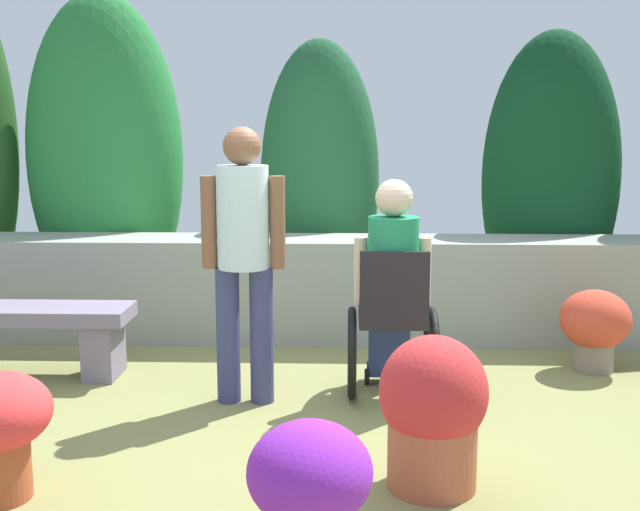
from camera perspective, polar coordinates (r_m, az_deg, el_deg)
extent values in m
plane|color=olive|center=(4.60, -0.08, -11.46)|extent=(11.26, 11.26, 0.00)
cube|color=gray|center=(6.11, 0.46, -2.40)|extent=(7.28, 0.59, 0.79)
ellipsoid|color=#267735|center=(7.00, -15.25, 6.86)|extent=(1.32, 0.93, 2.75)
ellipsoid|color=#1F5530|center=(6.77, -0.01, 5.48)|extent=(1.01, 0.71, 2.36)
ellipsoid|color=#0F3B1E|center=(6.90, 16.32, 5.41)|extent=(1.14, 0.80, 2.42)
cube|color=slate|center=(5.42, -15.36, -6.50)|extent=(0.20, 0.35, 0.37)
cube|color=slate|center=(5.58, -21.75, -3.89)|extent=(1.64, 0.41, 0.09)
cube|color=black|center=(4.76, 5.23, -4.48)|extent=(0.40, 0.40, 0.06)
cube|color=black|center=(4.54, 5.40, -2.20)|extent=(0.40, 0.04, 0.40)
cube|color=black|center=(5.18, 4.96, -7.94)|extent=(0.28, 0.12, 0.03)
torus|color=black|center=(4.81, 2.32, -7.02)|extent=(0.05, 0.56, 0.56)
torus|color=black|center=(4.84, 8.05, -7.01)|extent=(0.05, 0.56, 0.56)
cylinder|color=black|center=(5.12, 3.41, -8.71)|extent=(0.03, 0.10, 0.10)
cylinder|color=black|center=(5.14, 6.57, -8.70)|extent=(0.03, 0.10, 0.10)
cube|color=navy|center=(4.84, 5.18, -2.94)|extent=(0.30, 0.40, 0.16)
cube|color=navy|center=(5.11, 5.00, -6.24)|extent=(0.26, 0.14, 0.43)
cylinder|color=#218756|center=(4.67, 5.31, -0.25)|extent=(0.30, 0.30, 0.50)
cylinder|color=beige|center=(4.74, 2.96, -1.07)|extent=(0.08, 0.08, 0.40)
cylinder|color=beige|center=(4.76, 7.54, -1.09)|extent=(0.08, 0.08, 0.40)
sphere|color=beige|center=(4.63, 5.38, 4.15)|extent=(0.22, 0.22, 0.22)
cylinder|color=navy|center=(4.74, -6.65, -5.75)|extent=(0.14, 0.14, 0.81)
cylinder|color=navy|center=(4.71, -4.23, -5.79)|extent=(0.14, 0.14, 0.81)
cylinder|color=silver|center=(4.59, -5.58, 2.77)|extent=(0.30, 0.30, 0.60)
cylinder|color=brown|center=(4.63, -8.03, 2.40)|extent=(0.09, 0.09, 0.54)
cylinder|color=brown|center=(4.57, -3.09, 2.40)|extent=(0.09, 0.09, 0.54)
sphere|color=brown|center=(4.56, -5.66, 7.88)|extent=(0.22, 0.22, 0.22)
ellipsoid|color=#23602F|center=(2.94, -0.74, -16.38)|extent=(0.31, 0.31, 0.13)
ellipsoid|color=purple|center=(2.91, -0.74, -15.40)|extent=(0.45, 0.45, 0.37)
cylinder|color=gray|center=(5.67, 19.13, -6.66)|extent=(0.27, 0.27, 0.25)
ellipsoid|color=#115623|center=(5.63, 19.22, -4.96)|extent=(0.29, 0.29, 0.14)
ellipsoid|color=#CA3F2B|center=(5.61, 19.25, -4.37)|extent=(0.47, 0.47, 0.40)
cylinder|color=#AE563B|center=(3.74, 8.08, -14.02)|extent=(0.41, 0.41, 0.31)
ellipsoid|color=#0E450D|center=(3.66, 8.16, -10.85)|extent=(0.45, 0.45, 0.18)
ellipsoid|color=red|center=(3.63, 8.19, -9.71)|extent=(0.49, 0.49, 0.51)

